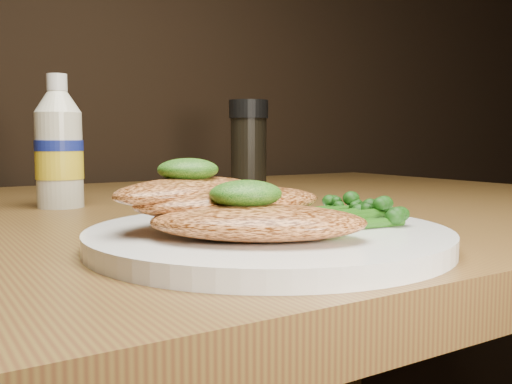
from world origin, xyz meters
TOP-DOWN VIEW (x-y plane):
  - plate at (-0.07, 0.79)m, footprint 0.27×0.27m
  - chicken_front at (-0.10, 0.76)m, footprint 0.16×0.14m
  - chicken_mid at (-0.10, 0.80)m, footprint 0.15×0.08m
  - chicken_back at (-0.12, 0.83)m, footprint 0.15×0.11m
  - pesto_front at (-0.11, 0.77)m, footprint 0.06×0.05m
  - pesto_back at (-0.12, 0.83)m, footprint 0.05×0.05m
  - broccolini_bundle at (-0.02, 0.79)m, footprint 0.15×0.13m
  - mayo_bottle at (-0.14, 1.12)m, footprint 0.06×0.06m
  - pepper_grinder at (0.11, 1.12)m, footprint 0.07×0.07m

SIDE VIEW (x-z plane):
  - plate at x=-0.07m, z-range 0.75..0.76m
  - broccolini_bundle at x=-0.02m, z-range 0.76..0.78m
  - chicken_front at x=-0.10m, z-range 0.76..0.79m
  - chicken_mid at x=-0.10m, z-range 0.77..0.79m
  - chicken_back at x=-0.12m, z-range 0.78..0.80m
  - pesto_front at x=-0.11m, z-range 0.78..0.80m
  - pesto_back at x=-0.12m, z-range 0.80..0.82m
  - pepper_grinder at x=0.11m, z-range 0.75..0.88m
  - mayo_bottle at x=-0.14m, z-range 0.75..0.90m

